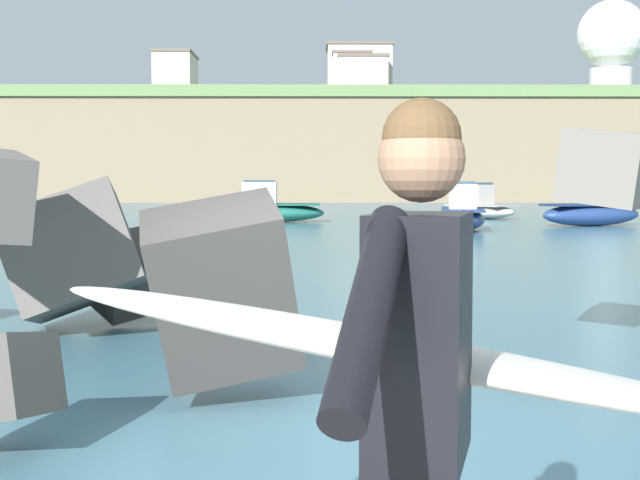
{
  "coord_description": "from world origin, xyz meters",
  "views": [
    {
      "loc": [
        0.16,
        -5.73,
        1.81
      ],
      "look_at": [
        0.21,
        0.5,
        1.4
      ],
      "focal_mm": 47.18,
      "sensor_mm": 36.0,
      "label": 1
    }
  ],
  "objects_px": {
    "boat_mid_left": "(593,209)",
    "boat_mid_right": "(267,209)",
    "station_building_west": "(176,79)",
    "station_building_east": "(351,75)",
    "surfer_with_board": "(412,392)",
    "station_building_annex": "(362,77)",
    "station_building_central": "(359,73)",
    "boat_near_centre": "(462,215)",
    "boat_near_right": "(481,208)",
    "radar_dome": "(612,41)"
  },
  "relations": [
    {
      "from": "boat_mid_right",
      "to": "station_building_central",
      "type": "bearing_deg",
      "value": 82.75
    },
    {
      "from": "station_building_central",
      "to": "station_building_east",
      "type": "height_order",
      "value": "station_building_central"
    },
    {
      "from": "surfer_with_board",
      "to": "station_building_east",
      "type": "bearing_deg",
      "value": 87.55
    },
    {
      "from": "boat_mid_left",
      "to": "boat_mid_right",
      "type": "distance_m",
      "value": 15.18
    },
    {
      "from": "surfer_with_board",
      "to": "boat_mid_right",
      "type": "height_order",
      "value": "boat_mid_right"
    },
    {
      "from": "boat_near_centre",
      "to": "station_building_central",
      "type": "distance_m",
      "value": 69.41
    },
    {
      "from": "station_building_central",
      "to": "boat_mid_left",
      "type": "bearing_deg",
      "value": -83.88
    },
    {
      "from": "station_building_west",
      "to": "station_building_east",
      "type": "height_order",
      "value": "station_building_west"
    },
    {
      "from": "boat_near_centre",
      "to": "boat_mid_right",
      "type": "xyz_separation_m",
      "value": [
        -8.27,
        7.29,
        0.03
      ]
    },
    {
      "from": "boat_near_centre",
      "to": "boat_mid_left",
      "type": "bearing_deg",
      "value": 27.18
    },
    {
      "from": "boat_near_centre",
      "to": "station_building_central",
      "type": "bearing_deg",
      "value": 90.48
    },
    {
      "from": "boat_mid_right",
      "to": "station_building_central",
      "type": "relative_size",
      "value": 0.69
    },
    {
      "from": "boat_mid_right",
      "to": "station_building_west",
      "type": "xyz_separation_m",
      "value": [
        -15.17,
        66.4,
        14.58
      ]
    },
    {
      "from": "surfer_with_board",
      "to": "boat_near_right",
      "type": "xyz_separation_m",
      "value": [
        8.77,
        42.99,
        -0.68
      ]
    },
    {
      "from": "boat_mid_left",
      "to": "station_building_central",
      "type": "distance_m",
      "value": 66.55
    },
    {
      "from": "boat_near_right",
      "to": "station_building_annex",
      "type": "distance_m",
      "value": 55.03
    },
    {
      "from": "radar_dome",
      "to": "station_building_central",
      "type": "relative_size",
      "value": 1.39
    },
    {
      "from": "station_building_west",
      "to": "station_building_central",
      "type": "height_order",
      "value": "station_building_central"
    },
    {
      "from": "surfer_with_board",
      "to": "station_building_annex",
      "type": "bearing_deg",
      "value": 86.82
    },
    {
      "from": "boat_mid_right",
      "to": "station_building_annex",
      "type": "relative_size",
      "value": 0.79
    },
    {
      "from": "surfer_with_board",
      "to": "boat_mid_left",
      "type": "distance_m",
      "value": 36.94
    },
    {
      "from": "boat_mid_right",
      "to": "station_building_west",
      "type": "height_order",
      "value": "station_building_west"
    },
    {
      "from": "station_building_west",
      "to": "station_building_east",
      "type": "bearing_deg",
      "value": -21.64
    },
    {
      "from": "surfer_with_board",
      "to": "station_building_annex",
      "type": "relative_size",
      "value": 0.31
    },
    {
      "from": "station_building_west",
      "to": "station_building_central",
      "type": "bearing_deg",
      "value": -14.31
    },
    {
      "from": "boat_mid_left",
      "to": "station_building_annex",
      "type": "bearing_deg",
      "value": 96.29
    },
    {
      "from": "station_building_central",
      "to": "boat_mid_right",
      "type": "bearing_deg",
      "value": -97.25
    },
    {
      "from": "boat_near_right",
      "to": "station_building_annex",
      "type": "relative_size",
      "value": 0.67
    },
    {
      "from": "boat_near_right",
      "to": "boat_mid_right",
      "type": "relative_size",
      "value": 0.85
    },
    {
      "from": "surfer_with_board",
      "to": "boat_near_right",
      "type": "relative_size",
      "value": 0.46
    },
    {
      "from": "station_building_annex",
      "to": "surfer_with_board",
      "type": "bearing_deg",
      "value": -93.18
    },
    {
      "from": "boat_near_right",
      "to": "boat_mid_right",
      "type": "xyz_separation_m",
      "value": [
        -11.31,
        -4.07,
        0.06
      ]
    },
    {
      "from": "station_building_central",
      "to": "station_building_annex",
      "type": "height_order",
      "value": "station_building_central"
    },
    {
      "from": "station_building_west",
      "to": "boat_near_centre",
      "type": "bearing_deg",
      "value": -72.35
    },
    {
      "from": "boat_mid_right",
      "to": "surfer_with_board",
      "type": "bearing_deg",
      "value": -86.26
    },
    {
      "from": "boat_near_right",
      "to": "boat_mid_left",
      "type": "height_order",
      "value": "boat_mid_left"
    },
    {
      "from": "station_building_west",
      "to": "radar_dome",
      "type": "bearing_deg",
      "value": -10.85
    },
    {
      "from": "boat_near_right",
      "to": "station_building_west",
      "type": "xyz_separation_m",
      "value": [
        -26.48,
        62.32,
        14.64
      ]
    },
    {
      "from": "station_building_west",
      "to": "station_building_annex",
      "type": "height_order",
      "value": "station_building_west"
    },
    {
      "from": "station_building_west",
      "to": "station_building_east",
      "type": "xyz_separation_m",
      "value": [
        21.84,
        -8.67,
        -0.68
      ]
    },
    {
      "from": "station_building_east",
      "to": "station_building_central",
      "type": "bearing_deg",
      "value": 69.91
    },
    {
      "from": "boat_near_right",
      "to": "radar_dome",
      "type": "relative_size",
      "value": 0.42
    },
    {
      "from": "station_building_east",
      "to": "station_building_annex",
      "type": "bearing_deg",
      "value": -21.17
    },
    {
      "from": "boat_mid_left",
      "to": "station_building_annex",
      "type": "height_order",
      "value": "station_building_annex"
    },
    {
      "from": "boat_near_right",
      "to": "station_building_west",
      "type": "distance_m",
      "value": 69.28
    },
    {
      "from": "boat_mid_right",
      "to": "station_building_east",
      "type": "bearing_deg",
      "value": 83.41
    },
    {
      "from": "boat_near_centre",
      "to": "radar_dome",
      "type": "relative_size",
      "value": 0.53
    },
    {
      "from": "boat_mid_right",
      "to": "radar_dome",
      "type": "relative_size",
      "value": 0.5
    },
    {
      "from": "surfer_with_board",
      "to": "radar_dome",
      "type": "bearing_deg",
      "value": 70.37
    },
    {
      "from": "boat_mid_left",
      "to": "station_building_east",
      "type": "distance_m",
      "value": 63.77
    }
  ]
}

